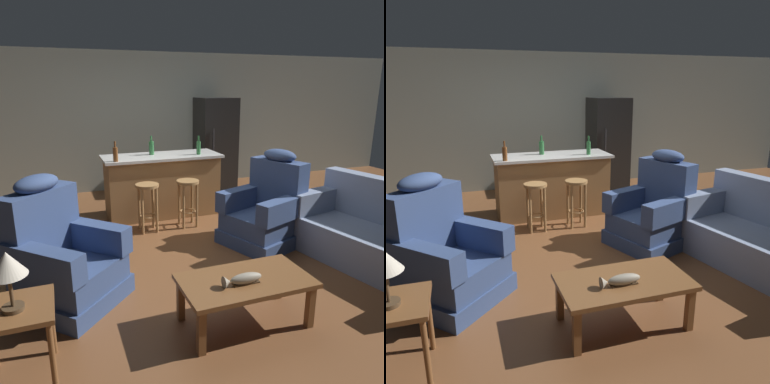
{
  "view_description": "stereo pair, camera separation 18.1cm",
  "coord_description": "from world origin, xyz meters",
  "views": [
    {
      "loc": [
        -1.54,
        -4.12,
        1.96
      ],
      "look_at": [
        -0.04,
        -0.1,
        0.75
      ],
      "focal_mm": 35.0,
      "sensor_mm": 36.0,
      "label": 1
    },
    {
      "loc": [
        -1.37,
        -4.18,
        1.96
      ],
      "look_at": [
        -0.04,
        -0.1,
        0.75
      ],
      "focal_mm": 35.0,
      "sensor_mm": 36.0,
      "label": 2
    }
  ],
  "objects": [
    {
      "name": "ground_plane",
      "position": [
        0.0,
        0.0,
        0.0
      ],
      "size": [
        12.0,
        12.0,
        0.0
      ],
      "color": "brown"
    },
    {
      "name": "back_wall",
      "position": [
        0.0,
        3.12,
        1.3
      ],
      "size": [
        12.0,
        0.05,
        2.6
      ],
      "color": "#939E93",
      "rests_on": "ground_plane"
    },
    {
      "name": "coffee_table",
      "position": [
        -0.15,
        -1.65,
        0.36
      ],
      "size": [
        1.1,
        0.6,
        0.42
      ],
      "color": "brown",
      "rests_on": "ground_plane"
    },
    {
      "name": "fish_figurine",
      "position": [
        -0.21,
        -1.72,
        0.46
      ],
      "size": [
        0.34,
        0.1,
        0.1
      ],
      "color": "#4C3823",
      "rests_on": "coffee_table"
    },
    {
      "name": "couch",
      "position": [
        1.79,
        -1.22,
        0.34
      ],
      "size": [
        1.2,
        2.03,
        0.94
      ],
      "rotation": [
        0.0,
        0.0,
        3.34
      ],
      "color": "#8493B2",
      "rests_on": "ground_plane"
    },
    {
      "name": "recliner_near_lamp",
      "position": [
        -1.56,
        -0.73,
        0.42
      ],
      "size": [
        1.19,
        1.19,
        1.2
      ],
      "rotation": [
        0.0,
        0.0,
        -0.78
      ],
      "color": "#384C7A",
      "rests_on": "ground_plane"
    },
    {
      "name": "recliner_near_island",
      "position": [
        0.93,
        -0.19,
        0.42
      ],
      "size": [
        1.08,
        1.08,
        1.2
      ],
      "rotation": [
        0.0,
        0.0,
        3.49
      ],
      "color": "#384C7A",
      "rests_on": "ground_plane"
    },
    {
      "name": "end_table",
      "position": [
        -1.88,
        -1.68,
        0.46
      ],
      "size": [
        0.48,
        0.48,
        0.56
      ],
      "color": "brown",
      "rests_on": "ground_plane"
    },
    {
      "name": "table_lamp",
      "position": [
        -1.89,
        -1.71,
        0.87
      ],
      "size": [
        0.24,
        0.24,
        0.41
      ],
      "color": "#4C3823",
      "rests_on": "end_table"
    },
    {
      "name": "kitchen_island",
      "position": [
        0.0,
        1.35,
        0.48
      ],
      "size": [
        1.8,
        0.7,
        0.95
      ],
      "color": "#9E7042",
      "rests_on": "ground_plane"
    },
    {
      "name": "bar_stool_left",
      "position": [
        -0.39,
        0.72,
        0.47
      ],
      "size": [
        0.32,
        0.32,
        0.68
      ],
      "color": "#A87A47",
      "rests_on": "ground_plane"
    },
    {
      "name": "bar_stool_right",
      "position": [
        0.2,
        0.72,
        0.47
      ],
      "size": [
        0.32,
        0.32,
        0.68
      ],
      "color": "#A87A47",
      "rests_on": "ground_plane"
    },
    {
      "name": "refrigerator",
      "position": [
        1.43,
        2.55,
        0.88
      ],
      "size": [
        0.7,
        0.69,
        1.76
      ],
      "color": "black",
      "rests_on": "ground_plane"
    },
    {
      "name": "bottle_tall_green",
      "position": [
        0.55,
        1.21,
        1.06
      ],
      "size": [
        0.06,
        0.06,
        0.28
      ],
      "color": "#2D6B38",
      "rests_on": "kitchen_island"
    },
    {
      "name": "bottle_short_amber",
      "position": [
        -0.13,
        1.45,
        1.06
      ],
      "size": [
        0.08,
        0.08,
        0.29
      ],
      "color": "#2D6B38",
      "rests_on": "kitchen_island"
    },
    {
      "name": "bottle_wine_dark",
      "position": [
        -0.74,
        1.08,
        1.06
      ],
      "size": [
        0.07,
        0.07,
        0.28
      ],
      "color": "brown",
      "rests_on": "kitchen_island"
    }
  ]
}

